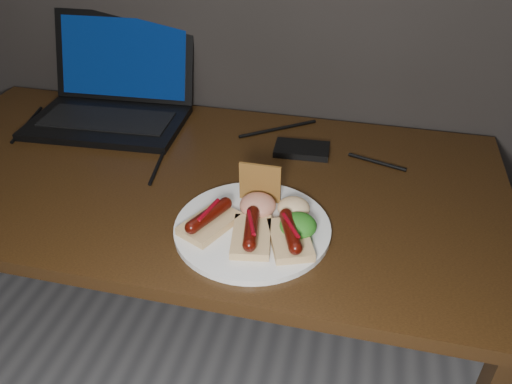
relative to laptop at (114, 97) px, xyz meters
The scene contains 12 objects.
desk 0.41m from the laptop, 38.68° to the right, with size 1.40×0.70×0.75m.
laptop is the anchor object (origin of this frame).
hard_drive 0.54m from the laptop, ahead, with size 0.13×0.08×0.02m, color black.
desk_cables 0.28m from the laptop, 19.29° to the right, with size 1.01×0.39×0.01m.
plate 0.63m from the laptop, 39.47° to the right, with size 0.30×0.30×0.01m, color silver.
bread_sausage_left 0.58m from the laptop, 46.17° to the right, with size 0.11×0.13×0.04m.
bread_sausage_center 0.66m from the laptop, 41.86° to the right, with size 0.09×0.13×0.04m.
bread_sausage_right 0.71m from the laptop, 37.50° to the right, with size 0.11×0.13×0.04m.
crispbread 0.57m from the laptop, 33.20° to the right, with size 0.09×0.01×0.09m, color #A8762E.
salad_greens 0.70m from the laptop, 35.08° to the right, with size 0.07×0.07×0.04m, color #155511.
salsa_mound 0.60m from the laptop, 36.46° to the right, with size 0.07×0.07×0.04m, color #AA1113.
coleslaw_mound 0.65m from the laptop, 32.08° to the right, with size 0.06×0.06×0.04m, color beige.
Camera 1 is at (0.37, 0.49, 1.36)m, focal length 35.00 mm.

